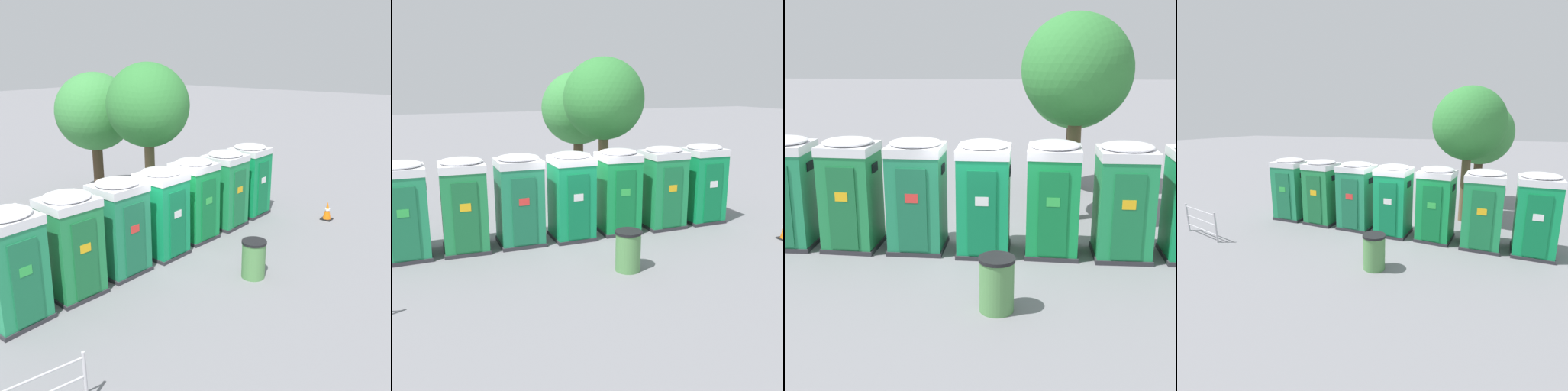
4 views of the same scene
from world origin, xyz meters
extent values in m
plane|color=slate|center=(0.00, 0.00, 0.00)|extent=(120.00, 120.00, 0.00)
cube|color=#2D2D33|center=(-4.54, 0.00, 0.05)|extent=(1.26, 1.23, 0.10)
cube|color=#208A55|center=(-4.54, 0.00, 1.15)|extent=(1.20, 1.17, 2.10)
cube|color=#196B42|center=(-4.55, -0.59, 1.07)|extent=(0.64, 0.05, 1.85)
cube|color=green|center=(-4.55, -0.60, 1.35)|extent=(0.28, 0.02, 0.20)
cube|color=black|center=(-3.94, -0.02, 1.89)|extent=(0.03, 0.36, 0.20)
cube|color=white|center=(-4.54, 0.00, 2.30)|extent=(1.23, 1.20, 0.20)
ellipsoid|color=white|center=(-4.54, 0.00, 2.45)|extent=(1.17, 1.15, 0.18)
cube|color=#2D2D33|center=(-3.03, -0.07, 0.05)|extent=(1.29, 1.29, 0.10)
cube|color=#1F8344|center=(-3.03, -0.07, 1.15)|extent=(1.23, 1.23, 2.10)
cube|color=#186635|center=(-3.08, -0.65, 1.07)|extent=(0.63, 0.08, 1.85)
cube|color=yellow|center=(-3.08, -0.67, 1.35)|extent=(0.28, 0.03, 0.20)
cube|color=black|center=(-2.45, -0.12, 1.89)|extent=(0.05, 0.36, 0.20)
cube|color=white|center=(-3.03, -0.07, 2.30)|extent=(1.27, 1.27, 0.20)
ellipsoid|color=white|center=(-3.03, -0.07, 2.45)|extent=(1.21, 1.21, 0.18)
cube|color=#2D2D33|center=(-1.52, -0.11, 0.05)|extent=(1.29, 1.26, 0.10)
cube|color=#1F8456|center=(-1.52, -0.11, 1.15)|extent=(1.23, 1.20, 2.10)
cube|color=#186743|center=(-1.55, -0.70, 1.07)|extent=(0.65, 0.06, 1.85)
cube|color=red|center=(-1.55, -0.72, 1.35)|extent=(0.28, 0.02, 0.20)
cube|color=black|center=(-0.92, -0.14, 1.89)|extent=(0.04, 0.36, 0.20)
cube|color=white|center=(-1.52, -0.11, 2.30)|extent=(1.27, 1.23, 0.20)
ellipsoid|color=white|center=(-1.52, -0.11, 2.45)|extent=(1.21, 1.17, 0.18)
cube|color=#2D2D33|center=(-0.01, -0.26, 0.05)|extent=(1.21, 1.24, 0.10)
cube|color=#119455|center=(-0.01, -0.26, 1.15)|extent=(1.16, 1.19, 2.10)
cube|color=#0D7342|center=(-0.04, -0.85, 1.07)|extent=(0.61, 0.06, 1.85)
cube|color=white|center=(-0.04, -0.87, 1.35)|extent=(0.28, 0.02, 0.20)
cube|color=black|center=(0.55, -0.29, 1.89)|extent=(0.04, 0.36, 0.20)
cube|color=white|center=(-0.01, -0.26, 2.30)|extent=(1.19, 1.22, 0.20)
ellipsoid|color=white|center=(-0.01, -0.26, 2.45)|extent=(1.13, 1.16, 0.18)
cube|color=#2D2D33|center=(1.50, -0.25, 0.05)|extent=(1.25, 1.29, 0.10)
cube|color=#139043|center=(1.50, -0.25, 1.15)|extent=(1.19, 1.23, 2.10)
cube|color=#0F7034|center=(1.45, -0.84, 1.07)|extent=(0.61, 0.08, 1.85)
cube|color=green|center=(1.45, -0.85, 1.35)|extent=(0.28, 0.03, 0.20)
cube|color=black|center=(2.06, -0.30, 1.89)|extent=(0.05, 0.36, 0.20)
cube|color=white|center=(1.50, -0.25, 2.30)|extent=(1.23, 1.26, 0.20)
ellipsoid|color=white|center=(1.50, -0.25, 2.45)|extent=(1.17, 1.20, 0.18)
cube|color=#2D2D33|center=(3.01, -0.38, 0.05)|extent=(1.24, 1.23, 0.10)
cube|color=#1D8E4C|center=(3.01, -0.38, 1.15)|extent=(1.18, 1.17, 2.10)
cube|color=#166E3B|center=(2.99, -0.96, 1.07)|extent=(0.64, 0.05, 1.85)
cube|color=yellow|center=(2.99, -0.98, 1.35)|extent=(0.28, 0.01, 0.20)
cube|color=black|center=(3.60, -0.39, 1.89)|extent=(0.03, 0.36, 0.20)
cube|color=white|center=(3.01, -0.38, 2.30)|extent=(1.22, 1.20, 0.20)
ellipsoid|color=white|center=(3.01, -0.38, 2.45)|extent=(1.16, 1.14, 0.18)
cube|color=#2D2D33|center=(4.52, -0.41, 0.05)|extent=(1.24, 1.24, 0.10)
cube|color=#10914D|center=(4.52, -0.41, 1.15)|extent=(1.18, 1.18, 2.10)
cube|color=#0C713C|center=(4.50, -0.99, 1.07)|extent=(0.63, 0.05, 1.85)
cube|color=white|center=(4.50, -1.01, 1.35)|extent=(0.28, 0.02, 0.20)
cube|color=black|center=(5.10, -0.43, 1.89)|extent=(0.04, 0.36, 0.20)
cube|color=white|center=(4.52, -0.41, 2.30)|extent=(1.21, 1.21, 0.20)
ellipsoid|color=white|center=(4.52, -0.41, 2.45)|extent=(1.15, 1.15, 0.18)
cylinder|color=#4C3826|center=(2.56, 5.31, 1.31)|extent=(0.41, 0.41, 2.63)
ellipsoid|color=#3D8C42|center=(2.56, 5.31, 3.44)|extent=(2.99, 2.99, 2.94)
cylinder|color=brown|center=(2.21, 2.22, 1.57)|extent=(0.35, 0.35, 3.13)
ellipsoid|color=#337F38|center=(2.21, 2.22, 3.90)|extent=(2.79, 2.79, 2.79)
cylinder|color=#518C4C|center=(0.32, -3.07, 0.47)|extent=(0.61, 0.61, 0.94)
cylinder|color=black|center=(0.32, -3.07, 0.97)|extent=(0.64, 0.64, 0.06)
camera|label=1|loc=(-9.12, -8.35, 5.52)|focal=42.00mm
camera|label=2|loc=(-4.78, -12.14, 4.42)|focal=42.00mm
camera|label=3|loc=(0.44, -11.75, 4.55)|focal=50.00mm
camera|label=4|loc=(3.10, -10.34, 4.00)|focal=28.00mm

